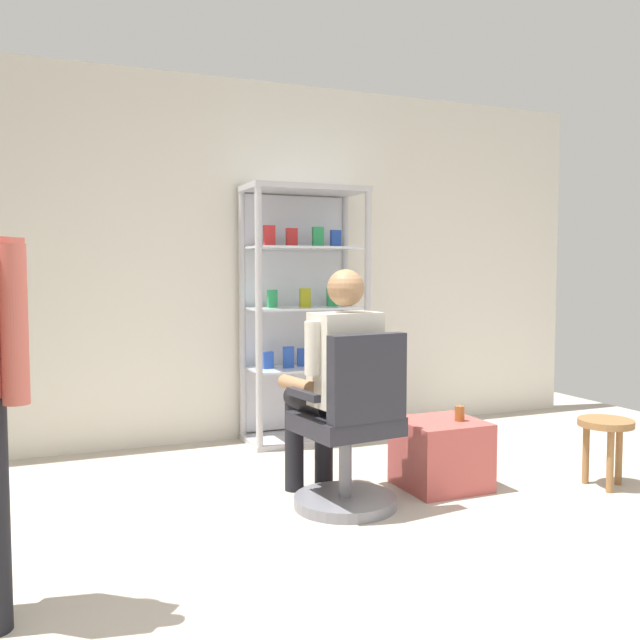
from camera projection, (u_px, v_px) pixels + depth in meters
name	position (u px, v px, depth m)	size (l,w,h in m)	color
ground_plane	(469.00, 606.00, 2.69)	(7.20, 7.20, 0.00)	#B2A899
back_wall	(241.00, 261.00, 5.35)	(6.00, 0.10, 2.70)	silver
display_cabinet_main	(302.00, 313.00, 5.32)	(0.90, 0.45, 1.90)	#B7B7BC
office_chair	(351.00, 438.00, 3.75)	(0.59, 0.56, 0.96)	slate
seated_shopkeeper	(335.00, 374.00, 3.87)	(0.52, 0.60, 1.29)	black
storage_crate	(441.00, 454.00, 4.16)	(0.47, 0.46, 0.40)	#B24C47
tea_glass	(460.00, 414.00, 4.13)	(0.06, 0.06, 0.09)	brown
wooden_stool	(606.00, 433.00, 4.16)	(0.32, 0.32, 0.41)	olive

